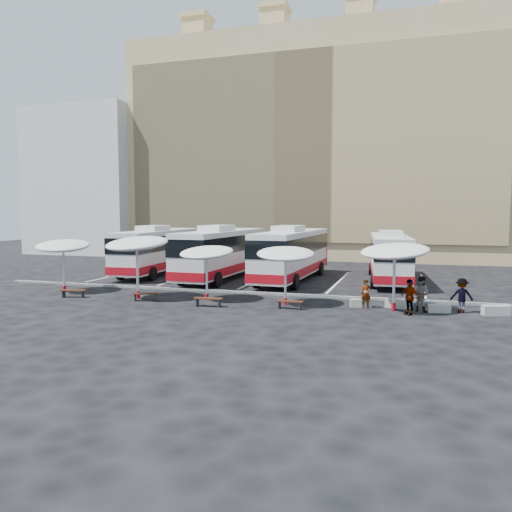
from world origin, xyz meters
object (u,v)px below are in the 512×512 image
(sunshade_2, at_px, (207,253))
(conc_bench_2, at_px, (439,308))
(bus_0, at_px, (159,249))
(wood_bench_2, at_px, (208,300))
(sunshade_1, at_px, (137,244))
(wood_bench_3, at_px, (290,303))
(wood_bench_0, at_px, (73,292))
(conc_bench_3, at_px, (496,310))
(sunshade_0, at_px, (63,246))
(passenger_3, at_px, (462,296))
(bus_2, at_px, (292,252))
(conc_bench_1, at_px, (398,304))
(passenger_2, at_px, (409,297))
(bus_3, at_px, (389,255))
(wood_bench_1, at_px, (145,295))
(conc_bench_0, at_px, (361,303))
(passenger_0, at_px, (366,294))
(bus_1, at_px, (223,251))
(sunshade_4, at_px, (395,251))
(passenger_1, at_px, (421,294))
(sunshade_3, at_px, (285,254))

(sunshade_2, height_order, conc_bench_2, sunshade_2)
(bus_0, bearing_deg, conc_bench_2, -29.72)
(wood_bench_2, bearing_deg, conc_bench_2, 9.46)
(bus_0, distance_m, sunshade_1, 12.42)
(sunshade_2, xyz_separation_m, wood_bench_3, (5.34, -1.29, -2.47))
(wood_bench_0, relative_size, conc_bench_3, 1.16)
(sunshade_0, xyz_separation_m, passenger_3, (24.14, 0.25, -2.10))
(sunshade_2, distance_m, wood_bench_0, 8.63)
(bus_2, distance_m, conc_bench_3, 16.05)
(conc_bench_1, height_order, passenger_2, passenger_2)
(bus_0, distance_m, bus_3, 18.82)
(bus_2, height_order, wood_bench_1, bus_2)
(wood_bench_2, bearing_deg, bus_3, 56.10)
(wood_bench_0, bearing_deg, conc_bench_1, 6.82)
(sunshade_1, distance_m, wood_bench_1, 3.12)
(wood_bench_3, bearing_deg, conc_bench_0, 25.05)
(wood_bench_3, bearing_deg, wood_bench_2, -171.26)
(sunshade_0, height_order, conc_bench_0, sunshade_0)
(sunshade_1, bearing_deg, passenger_0, 4.13)
(bus_1, distance_m, sunshade_4, 16.20)
(conc_bench_2, height_order, passenger_1, passenger_1)
(bus_3, distance_m, sunshade_1, 18.78)
(wood_bench_3, bearing_deg, sunshade_3, 114.90)
(sunshade_4, distance_m, passenger_1, 2.61)
(bus_2, bearing_deg, sunshade_4, -49.86)
(passenger_2, bearing_deg, bus_0, -165.12)
(wood_bench_2, relative_size, passenger_1, 0.87)
(sunshade_1, relative_size, conc_bench_2, 3.69)
(bus_1, xyz_separation_m, conc_bench_0, (11.46, -8.83, -1.93))
(sunshade_3, xyz_separation_m, conc_bench_3, (10.84, 0.26, -2.61))
(passenger_1, xyz_separation_m, passenger_3, (1.99, 0.27, -0.04))
(bus_3, bearing_deg, sunshade_4, -91.77)
(conc_bench_3, relative_size, passenger_1, 0.72)
(passenger_1, xyz_separation_m, passenger_2, (-0.59, -1.06, -0.02))
(sunshade_4, bearing_deg, wood_bench_2, -169.33)
(bus_0, bearing_deg, wood_bench_1, -69.09)
(sunshade_1, relative_size, conc_bench_0, 3.60)
(bus_2, bearing_deg, passenger_3, -38.19)
(conc_bench_0, height_order, passenger_0, passenger_0)
(sunshade_2, xyz_separation_m, wood_bench_1, (-3.35, -1.32, -2.46))
(bus_1, xyz_separation_m, passenger_1, (14.57, -9.15, -1.22))
(conc_bench_2, bearing_deg, passenger_3, 15.79)
(wood_bench_0, bearing_deg, sunshade_1, 12.68)
(passenger_2, bearing_deg, wood_bench_0, -133.26)
(wood_bench_1, xyz_separation_m, wood_bench_3, (8.70, 0.02, -0.01))
(wood_bench_0, distance_m, passenger_1, 20.25)
(sunshade_3, bearing_deg, sunshade_4, -0.00)
(conc_bench_3, bearing_deg, conc_bench_1, 173.96)
(sunshade_3, xyz_separation_m, passenger_3, (9.24, 0.48, -1.96))
(wood_bench_3, bearing_deg, wood_bench_1, -179.84)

